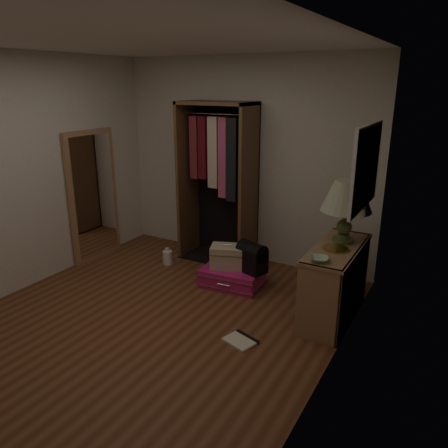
{
  "coord_description": "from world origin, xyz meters",
  "views": [
    {
      "loc": [
        2.54,
        -2.97,
        2.27
      ],
      "look_at": [
        0.3,
        0.95,
        0.8
      ],
      "focal_mm": 35.0,
      "sensor_mm": 36.0,
      "label": 1
    }
  ],
  "objects_px": {
    "floor_mirror": "(93,196)",
    "white_jug": "(168,257)",
    "open_wardrobe": "(220,170)",
    "black_bag": "(252,257)",
    "pink_suitcase": "(232,276)",
    "train_case": "(227,256)",
    "console_bookshelf": "(335,279)",
    "table_lamp": "(347,198)"
  },
  "relations": [
    {
      "from": "floor_mirror",
      "to": "console_bookshelf",
      "type": "bearing_deg",
      "value": 0.62
    },
    {
      "from": "console_bookshelf",
      "to": "open_wardrobe",
      "type": "distance_m",
      "value": 2.07
    },
    {
      "from": "floor_mirror",
      "to": "table_lamp",
      "type": "relative_size",
      "value": 2.74
    },
    {
      "from": "train_case",
      "to": "black_bag",
      "type": "distance_m",
      "value": 0.31
    },
    {
      "from": "open_wardrobe",
      "to": "table_lamp",
      "type": "xyz_separation_m",
      "value": [
        1.76,
        -0.59,
        -0.0
      ]
    },
    {
      "from": "pink_suitcase",
      "to": "train_case",
      "type": "height_order",
      "value": "train_case"
    },
    {
      "from": "train_case",
      "to": "table_lamp",
      "type": "xyz_separation_m",
      "value": [
        1.3,
        0.06,
        0.86
      ]
    },
    {
      "from": "train_case",
      "to": "black_bag",
      "type": "height_order",
      "value": "black_bag"
    },
    {
      "from": "console_bookshelf",
      "to": "black_bag",
      "type": "xyz_separation_m",
      "value": [
        -0.99,
        0.12,
        -0.0
      ]
    },
    {
      "from": "floor_mirror",
      "to": "black_bag",
      "type": "bearing_deg",
      "value": 4.04
    },
    {
      "from": "black_bag",
      "to": "train_case",
      "type": "bearing_deg",
      "value": -156.22
    },
    {
      "from": "open_wardrobe",
      "to": "pink_suitcase",
      "type": "height_order",
      "value": "open_wardrobe"
    },
    {
      "from": "console_bookshelf",
      "to": "open_wardrobe",
      "type": "bearing_deg",
      "value": 157.26
    },
    {
      "from": "pink_suitcase",
      "to": "black_bag",
      "type": "relative_size",
      "value": 1.98
    },
    {
      "from": "pink_suitcase",
      "to": "floor_mirror",
      "type": "bearing_deg",
      "value": 178.29
    },
    {
      "from": "pink_suitcase",
      "to": "white_jug",
      "type": "xyz_separation_m",
      "value": [
        -1.03,
        0.12,
        -0.01
      ]
    },
    {
      "from": "train_case",
      "to": "table_lamp",
      "type": "height_order",
      "value": "table_lamp"
    },
    {
      "from": "white_jug",
      "to": "pink_suitcase",
      "type": "bearing_deg",
      "value": -6.89
    },
    {
      "from": "open_wardrobe",
      "to": "train_case",
      "type": "height_order",
      "value": "open_wardrobe"
    },
    {
      "from": "open_wardrobe",
      "to": "black_bag",
      "type": "relative_size",
      "value": 5.49
    },
    {
      "from": "open_wardrobe",
      "to": "pink_suitcase",
      "type": "distance_m",
      "value": 1.38
    },
    {
      "from": "console_bookshelf",
      "to": "train_case",
      "type": "distance_m",
      "value": 1.3
    },
    {
      "from": "floor_mirror",
      "to": "pink_suitcase",
      "type": "distance_m",
      "value": 2.15
    },
    {
      "from": "train_case",
      "to": "console_bookshelf",
      "type": "bearing_deg",
      "value": -25.75
    },
    {
      "from": "console_bookshelf",
      "to": "white_jug",
      "type": "height_order",
      "value": "console_bookshelf"
    },
    {
      "from": "console_bookshelf",
      "to": "open_wardrobe",
      "type": "xyz_separation_m",
      "value": [
        -1.76,
        0.74,
        0.81
      ]
    },
    {
      "from": "pink_suitcase",
      "to": "black_bag",
      "type": "distance_m",
      "value": 0.37
    },
    {
      "from": "console_bookshelf",
      "to": "pink_suitcase",
      "type": "relative_size",
      "value": 1.52
    },
    {
      "from": "pink_suitcase",
      "to": "open_wardrobe",
      "type": "bearing_deg",
      "value": 124.33
    },
    {
      "from": "black_bag",
      "to": "white_jug",
      "type": "height_order",
      "value": "black_bag"
    },
    {
      "from": "table_lamp",
      "to": "white_jug",
      "type": "distance_m",
      "value": 2.52
    },
    {
      "from": "white_jug",
      "to": "train_case",
      "type": "bearing_deg",
      "value": -7.23
    },
    {
      "from": "table_lamp",
      "to": "console_bookshelf",
      "type": "bearing_deg",
      "value": -91.64
    },
    {
      "from": "black_bag",
      "to": "white_jug",
      "type": "xyz_separation_m",
      "value": [
        -1.27,
        0.09,
        -0.3
      ]
    },
    {
      "from": "table_lamp",
      "to": "white_jug",
      "type": "relative_size",
      "value": 2.81
    },
    {
      "from": "floor_mirror",
      "to": "white_jug",
      "type": "distance_m",
      "value": 1.26
    },
    {
      "from": "table_lamp",
      "to": "pink_suitcase",
      "type": "bearing_deg",
      "value": -177.31
    },
    {
      "from": "table_lamp",
      "to": "train_case",
      "type": "bearing_deg",
      "value": -177.57
    },
    {
      "from": "black_bag",
      "to": "table_lamp",
      "type": "bearing_deg",
      "value": 19.71
    },
    {
      "from": "black_bag",
      "to": "white_jug",
      "type": "relative_size",
      "value": 1.69
    },
    {
      "from": "pink_suitcase",
      "to": "black_bag",
      "type": "height_order",
      "value": "black_bag"
    },
    {
      "from": "console_bookshelf",
      "to": "white_jug",
      "type": "bearing_deg",
      "value": 174.52
    }
  ]
}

